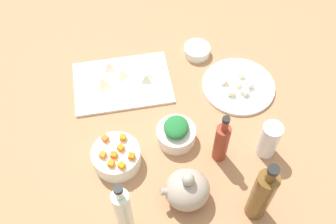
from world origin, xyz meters
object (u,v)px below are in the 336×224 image
cutting_board (122,83)px  drinking_glass_0 (269,140)px  plate_tofu (238,86)px  bowl_greens (176,135)px  bowl_small_side (197,51)px  bottle_1 (262,195)px  bowl_carrots (117,157)px  bottle_2 (221,142)px  teapot (187,189)px  bottle_0 (124,213)px

cutting_board → drinking_glass_0: (-39.92, 37.78, 6.29)cm
plate_tofu → bowl_greens: (27.01, 16.00, 2.01)cm
bowl_small_side → bottle_1: (0.32, 64.04, 9.58)cm
drinking_glass_0 → bowl_carrots: bearing=-8.4°
cutting_board → drinking_glass_0: bearing=136.6°
cutting_board → bottle_2: bearing=124.7°
plate_tofu → bowl_greens: size_ratio=2.05×
plate_tofu → bottle_1: bearing=76.8°
bottle_1 → plate_tofu: bearing=-103.2°
bowl_carrots → drinking_glass_0: 47.27cm
bowl_carrots → bottle_2: bottle_2 is taller
drinking_glass_0 → teapot: bearing=18.4°
bottle_2 → bottle_1: bearing=103.3°
plate_tofu → bowl_carrots: size_ratio=1.73×
plate_tofu → bowl_greens: bearing=30.6°
cutting_board → bottle_2: (-25.03, 36.11, 8.01)cm
bottle_0 → bottle_1: size_ratio=1.03×
bowl_small_side → plate_tofu: bearing=118.1°
bowl_greens → bowl_small_side: (-16.81, -35.09, -0.84)cm
plate_tofu → cutting_board: bearing=-15.3°
drinking_glass_0 → bowl_greens: bearing=-22.0°
teapot → bottle_0: bearing=16.4°
plate_tofu → bottle_0: size_ratio=0.95×
bottle_0 → bottle_1: (-36.92, 3.19, -0.60)cm
cutting_board → plate_tofu: bearing=164.7°
plate_tofu → bowl_carrots: (46.95, 19.93, 2.45)cm
bowl_greens → bowl_small_side: bearing=-115.6°
bowl_small_side → bottle_0: (37.24, 60.85, 10.18)cm
bowl_greens → teapot: (1.80, 20.28, 2.78)cm
plate_tofu → bottle_0: bearing=41.4°
cutting_board → bottle_0: 54.46cm
bowl_carrots → teapot: bearing=138.0°
bowl_greens → bottle_1: size_ratio=0.47×
bowl_small_side → bottle_2: size_ratio=0.47×
bowl_greens → drinking_glass_0: drinking_glass_0 is taller
plate_tofu → bowl_greens: bowl_greens is taller
bottle_2 → drinking_glass_0: bottle_2 is taller
bowl_greens → bowl_carrots: 20.32cm
cutting_board → bowl_greens: (-13.24, 27.00, 2.11)cm
plate_tofu → bowl_carrots: bearing=23.0°
bowl_greens → bowl_small_side: size_ratio=1.27×
bowl_carrots → bottle_2: 32.60cm
bowl_carrots → drinking_glass_0: bearing=171.6°
cutting_board → bowl_greens: size_ratio=2.73×
bottle_1 → cutting_board: bearing=-62.0°
bowl_greens → teapot: 20.55cm
cutting_board → teapot: teapot is taller
cutting_board → bottle_2: size_ratio=1.64×
teapot → bottle_1: (-18.29, 8.67, 5.96)cm
teapot → bottle_2: (-13.59, -11.16, 3.12)cm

